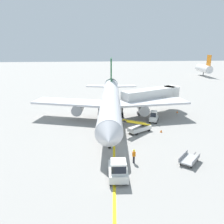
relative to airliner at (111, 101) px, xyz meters
name	(u,v)px	position (x,y,z in m)	size (l,w,h in m)	color
ground_plane	(114,148)	(-0.53, -11.96, -3.42)	(300.00, 300.00, 0.00)	gray
taxi_line_yellow	(114,134)	(-0.05, -6.96, -3.41)	(0.30, 80.00, 0.01)	yellow
airliner	(111,101)	(0.00, 0.00, 0.00)	(28.49, 35.34, 10.10)	silver
jet_bridge	(155,95)	(9.16, 4.08, 0.12)	(12.64, 8.01, 4.85)	silver
pushback_tug	(118,170)	(-0.80, -19.28, -2.42)	(2.09, 3.70, 2.20)	silver
baggage_tug_near_wing	(154,117)	(7.41, -1.98, -2.49)	(2.13, 2.72, 2.10)	silver
belt_loader_forward_hold	(139,127)	(3.92, -6.53, -2.64)	(4.90, 3.71, 2.59)	silver
baggage_cart_loaded	(189,159)	(7.79, -16.75, -2.95)	(3.10, 3.35, 0.94)	#A5A5A8
ground_crew_marshaller	(134,156)	(1.38, -16.19, -2.51)	(0.36, 0.24, 1.70)	#26262D
safety_cone_nose_left	(120,114)	(2.00, 2.71, -3.20)	(0.36, 0.36, 0.44)	orange
safety_cone_nose_right	(107,137)	(-1.23, -8.60, -3.20)	(0.36, 0.36, 0.44)	orange
safety_cone_wingtip_left	(177,112)	(13.58, 3.29, -3.20)	(0.36, 0.36, 0.44)	orange
safety_cone_wingtip_right	(161,131)	(7.35, -6.89, -3.20)	(0.36, 0.36, 0.44)	orange
distant_aircraft_mid_left	(204,68)	(43.33, 54.74, -0.20)	(3.00, 10.10, 8.80)	silver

